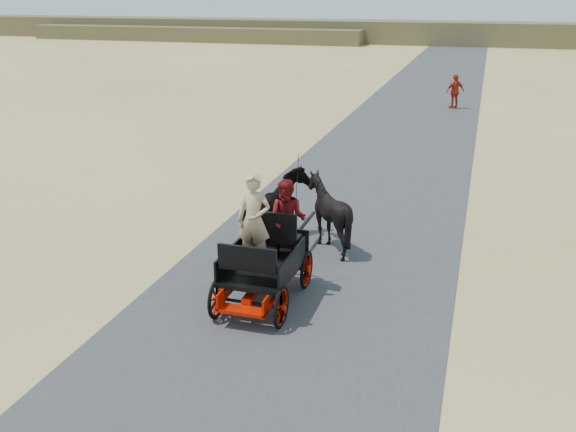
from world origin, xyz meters
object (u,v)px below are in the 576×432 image
(carriage, at_px, (264,283))
(horse_right, at_px, (328,213))
(pedestrian, at_px, (455,91))
(horse_left, at_px, (283,209))

(carriage, height_order, horse_right, horse_right)
(pedestrian, bearing_deg, horse_left, 45.75)
(carriage, relative_size, pedestrian, 1.39)
(horse_left, relative_size, pedestrian, 1.16)
(pedestrian, bearing_deg, carriage, 48.15)
(horse_right, height_order, pedestrian, pedestrian)
(carriage, xyz_separation_m, horse_left, (-0.55, 3.00, 0.49))
(carriage, relative_size, horse_right, 1.41)
(carriage, distance_m, horse_right, 3.09)
(horse_left, bearing_deg, horse_right, -180.00)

